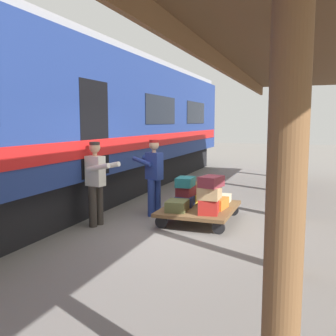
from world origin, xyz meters
The scene contains 17 objects.
ground_plane centered at (0.00, 0.00, 0.00)m, with size 60.00×60.00×0.00m, color slate.
platform_canopy centered at (-1.79, 0.00, 3.26)m, with size 3.20×15.90×3.56m.
train_car centered at (3.70, 0.00, 2.06)m, with size 3.03×21.85×4.00m.
luggage_cart centered at (0.09, -0.63, 0.27)m, with size 1.44×1.88×0.32m.
suitcase_olive_duffel centered at (0.42, -0.12, 0.42)m, with size 0.40×0.50×0.21m, color brown.
suitcase_yellow_case centered at (0.42, -1.15, 0.42)m, with size 0.44×0.57×0.20m, color gold.
suitcase_navy_fabric centered at (0.42, -0.63, 0.42)m, with size 0.36×0.48×0.21m, color navy.
suitcase_red_plastic centered at (-0.23, -0.12, 0.47)m, with size 0.37×0.45×0.30m, color #AD231E.
suitcase_orange_carryall centered at (-0.23, -0.63, 0.42)m, with size 0.46×0.54×0.21m, color #CC6B23.
suitcase_cream_canvas centered at (-0.23, -1.15, 0.41)m, with size 0.39×0.57×0.18m, color beige.
suitcase_maroon_trunk centered at (0.40, -0.65, 0.63)m, with size 0.31×0.42×0.20m, color maroon.
suitcase_tan_vintage centered at (-0.24, -0.11, 0.73)m, with size 0.40×0.46×0.24m, color tan.
suitcase_teal_softside centered at (0.41, -0.63, 0.83)m, with size 0.34×0.48×0.20m, color #1E666B.
suitcase_burgundy_valise centered at (-0.28, -0.10, 0.96)m, with size 0.35×0.49×0.21m, color maroon.
suitcase_brown_leather centered at (0.44, -1.14, 0.63)m, with size 0.34×0.46×0.22m, color brown.
porter_in_overalls centered at (1.21, -0.80, 0.93)m, with size 0.73×0.57×1.70m.
porter_by_door centered at (1.96, 0.40, 0.93)m, with size 0.71×0.51×1.70m.
Camera 1 is at (-1.95, 6.87, 2.10)m, focal length 40.14 mm.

